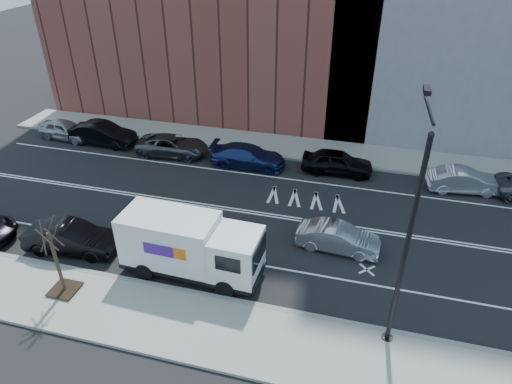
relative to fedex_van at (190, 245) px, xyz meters
The scene contains 17 objects.
ground 6.16m from the fedex_van, 70.12° to the left, with size 120.00×120.00×0.00m, color black.
sidewalk_near 4.07m from the fedex_van, 57.67° to the right, with size 44.00×3.60×0.15m, color gray.
sidewalk_far 14.62m from the fedex_van, 82.00° to the left, with size 44.00×3.60×0.15m, color gray.
curb_near 2.88m from the fedex_van, 34.65° to the right, with size 44.00×0.25×0.17m, color gray.
curb_far 12.85m from the fedex_van, 80.87° to the left, with size 44.00×0.25×0.17m, color gray.
road_markings 6.16m from the fedex_van, 70.12° to the left, with size 40.00×8.60×0.01m, color white, non-canonical shape.
streetlight 9.77m from the fedex_van, ahead, with size 0.44×4.02×9.34m.
street_tree 5.71m from the fedex_van, 150.65° to the right, with size 1.20×1.20×3.75m.
fedex_van is the anchor object (origin of this frame).
far_parked_a 18.82m from the fedex_van, 141.79° to the left, with size 1.72×4.28×1.46m, color #A2A2A7.
far_parked_b 16.35m from the fedex_van, 135.12° to the left, with size 1.71×4.91×1.62m, color black.
far_parked_c 12.77m from the fedex_van, 117.96° to the left, with size 2.30×4.98×1.39m, color #4C4E53.
far_parked_d 11.02m from the fedex_van, 91.96° to the left, with size 2.05×5.04×1.46m, color navy.
far_parked_e 12.84m from the fedex_van, 64.59° to the left, with size 1.84×4.57×1.56m, color black.
far_parked_f 17.40m from the fedex_van, 40.47° to the left, with size 1.53×4.39×1.45m, color silver.
driving_sedan 7.43m from the fedex_van, 28.84° to the left, with size 1.44×4.14×1.36m, color #B3B4B9.
near_parked_rear_a 6.43m from the fedex_van, behind, with size 1.63×4.66×1.54m, color black.
Camera 1 is at (5.20, -20.78, 14.56)m, focal length 32.00 mm.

